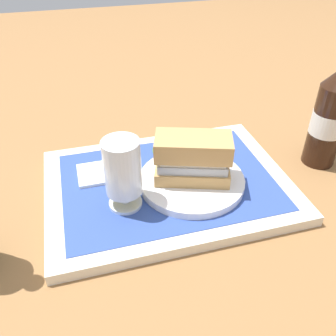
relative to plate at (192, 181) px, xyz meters
The scene contains 8 objects.
ground_plane 0.05m from the plate, 27.11° to the right, with size 3.00×3.00×0.00m, color olive.
tray 0.05m from the plate, 27.11° to the right, with size 0.44×0.32×0.02m, color beige.
placemat 0.04m from the plate, 27.11° to the right, with size 0.38×0.27×0.00m, color #2D4793.
plate is the anchor object (origin of this frame).
sandwich 0.05m from the plate, 18.60° to the right, with size 0.14×0.10×0.08m.
beer_glass 0.14m from the plate, 10.53° to the left, with size 0.06×0.06×0.12m.
napkin_folded 0.17m from the plate, 25.65° to the right, with size 0.09×0.07×0.01m, color white.
second_bottle 0.30m from the plate, behind, with size 0.07×0.07×0.27m.
Camera 1 is at (0.14, 0.51, 0.44)m, focal length 38.95 mm.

